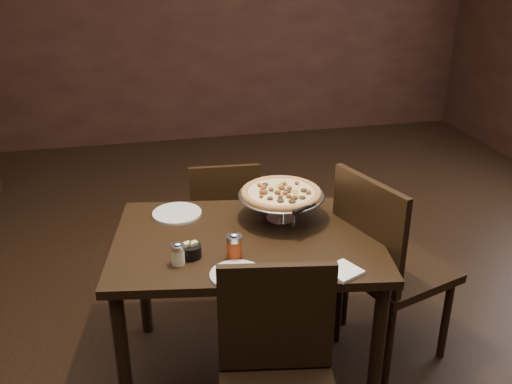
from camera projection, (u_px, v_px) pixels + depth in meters
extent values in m
cube|color=black|center=(258.00, 360.00, 2.88)|extent=(6.00, 7.00, 0.02)
cube|color=black|center=(247.00, 241.00, 2.52)|extent=(1.29, 0.96, 0.04)
cylinder|color=black|center=(123.00, 362.00, 2.34)|extent=(0.06, 0.06, 0.69)
cylinder|color=black|center=(377.00, 352.00, 2.39)|extent=(0.06, 0.06, 0.69)
cylinder|color=black|center=(143.00, 275.00, 2.94)|extent=(0.06, 0.06, 0.69)
cylinder|color=black|center=(345.00, 268.00, 3.00)|extent=(0.06, 0.06, 0.69)
cylinder|color=silver|center=(281.00, 218.00, 2.67)|extent=(0.14, 0.14, 0.01)
cylinder|color=silver|center=(281.00, 207.00, 2.65)|extent=(0.03, 0.03, 0.11)
cylinder|color=silver|center=(281.00, 196.00, 2.62)|extent=(0.10, 0.10, 0.01)
cylinder|color=#949398|center=(281.00, 195.00, 2.62)|extent=(0.39, 0.39, 0.01)
torus|color=#949398|center=(281.00, 195.00, 2.62)|extent=(0.40, 0.40, 0.01)
cylinder|color=#925D2B|center=(281.00, 193.00, 2.62)|extent=(0.36, 0.36, 0.01)
torus|color=#925D2B|center=(281.00, 193.00, 2.61)|extent=(0.37, 0.37, 0.03)
cylinder|color=#D9B877|center=(281.00, 192.00, 2.61)|extent=(0.31, 0.31, 0.01)
cylinder|color=#F1EBBB|center=(178.00, 256.00, 2.29)|extent=(0.05, 0.05, 0.07)
cylinder|color=silver|center=(178.00, 247.00, 2.27)|extent=(0.06, 0.06, 0.02)
ellipsoid|color=silver|center=(177.00, 244.00, 2.27)|extent=(0.03, 0.03, 0.01)
cylinder|color=maroon|center=(234.00, 249.00, 2.33)|extent=(0.06, 0.06, 0.08)
cylinder|color=silver|center=(234.00, 238.00, 2.31)|extent=(0.07, 0.07, 0.02)
ellipsoid|color=silver|center=(234.00, 235.00, 2.30)|extent=(0.04, 0.04, 0.01)
cylinder|color=black|center=(191.00, 251.00, 2.35)|extent=(0.09, 0.09, 0.05)
cube|color=#D2C479|center=(187.00, 249.00, 2.34)|extent=(0.04, 0.04, 0.06)
cube|color=#D2C479|center=(194.00, 248.00, 2.34)|extent=(0.04, 0.04, 0.06)
cube|color=white|center=(343.00, 271.00, 2.24)|extent=(0.16, 0.16, 0.01)
cylinder|color=silver|center=(177.00, 213.00, 2.71)|extent=(0.23, 0.23, 0.01)
cylinder|color=silver|center=(237.00, 275.00, 2.22)|extent=(0.21, 0.21, 0.01)
cone|color=silver|center=(304.00, 209.00, 2.47)|extent=(0.17, 0.17, 0.00)
cylinder|color=black|center=(304.00, 209.00, 2.47)|extent=(0.13, 0.09, 0.03)
cube|color=black|center=(223.00, 222.00, 3.39)|extent=(0.41, 0.41, 0.04)
cube|color=black|center=(225.00, 200.00, 3.14)|extent=(0.38, 0.06, 0.40)
cylinder|color=black|center=(246.00, 238.00, 3.63)|extent=(0.03, 0.03, 0.37)
cylinder|color=black|center=(197.00, 242.00, 3.59)|extent=(0.03, 0.03, 0.37)
cylinder|color=black|center=(253.00, 263.00, 3.35)|extent=(0.03, 0.03, 0.37)
cylinder|color=black|center=(200.00, 268.00, 3.31)|extent=(0.03, 0.03, 0.37)
cube|color=black|center=(276.00, 318.00, 2.06)|extent=(0.42, 0.10, 0.44)
cube|color=black|center=(396.00, 270.00, 2.76)|extent=(0.58, 0.58, 0.04)
cube|color=black|center=(367.00, 230.00, 2.55)|extent=(0.17, 0.45, 0.48)
cylinder|color=black|center=(446.00, 320.00, 2.80)|extent=(0.04, 0.04, 0.45)
cylinder|color=black|center=(393.00, 283.00, 3.09)|extent=(0.04, 0.04, 0.45)
cylinder|color=black|center=(389.00, 345.00, 2.63)|extent=(0.04, 0.04, 0.45)
cylinder|color=black|center=(338.00, 304.00, 2.92)|extent=(0.04, 0.04, 0.45)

